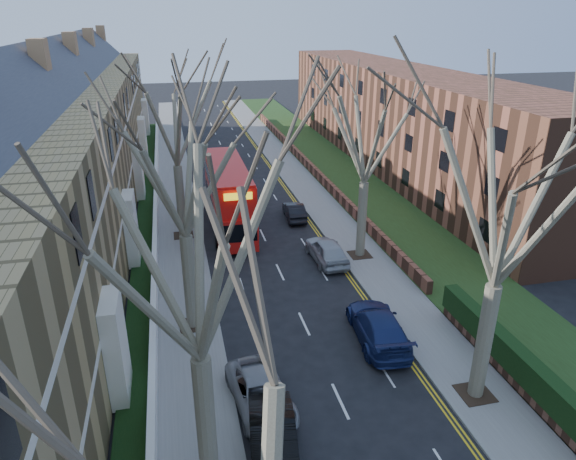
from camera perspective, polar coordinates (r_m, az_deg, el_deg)
pavement_left at (r=48.55m, az=-12.42°, el=4.38°), size 3.00×102.00×0.12m
pavement_right at (r=50.01m, az=1.47°, el=5.47°), size 3.00×102.00×0.12m
terrace_left at (r=40.08m, az=-23.82°, el=7.21°), size 9.70×78.00×13.60m
flats_right at (r=56.29m, az=12.10°, el=12.13°), size 13.97×54.00×10.00m
front_wall_left at (r=40.85m, az=-14.49°, el=1.46°), size 0.30×78.00×1.00m
grass_verge_right at (r=51.25m, az=6.37°, el=5.88°), size 6.00×102.00×0.06m
tree_left_mid at (r=14.28m, az=-10.79°, el=-0.28°), size 10.50×10.50×14.71m
tree_left_far at (r=23.89m, az=-12.04°, el=8.28°), size 10.15×10.15×14.22m
tree_left_dist at (r=35.60m, az=-12.75°, el=13.48°), size 10.50×10.50×14.71m
tree_right_mid at (r=19.94m, az=23.69°, el=4.88°), size 10.50×10.50×14.71m
tree_right_far at (r=31.96m, az=8.88°, el=12.16°), size 10.15×10.15×14.22m
double_decker_bus at (r=38.77m, az=-6.62°, el=3.63°), size 2.95×11.48×4.78m
car_left_mid at (r=20.04m, az=-1.65°, el=-22.62°), size 2.23×4.93×1.57m
car_left_far at (r=22.18m, az=-3.03°, el=-17.70°), size 2.66×4.91×1.31m
car_right_near at (r=26.21m, az=9.98°, el=-10.48°), size 2.74×5.69×1.60m
car_right_mid at (r=33.65m, az=4.32°, el=-2.25°), size 2.04×4.71×1.58m
car_right_far at (r=40.56m, az=0.72°, el=2.10°), size 1.61×4.00×1.29m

